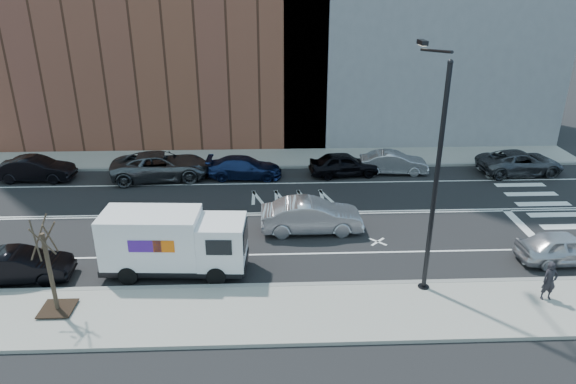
{
  "coord_description": "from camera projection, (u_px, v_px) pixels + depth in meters",
  "views": [
    {
      "loc": [
        0.93,
        -24.55,
        11.58
      ],
      "look_at": [
        1.86,
        -0.38,
        1.4
      ],
      "focal_mm": 32.0,
      "sensor_mm": 36.0,
      "label": 1
    }
  ],
  "objects": [
    {
      "name": "road_markings",
      "position": [
        253.0,
        214.0,
        27.07
      ],
      "size": [
        40.0,
        8.6,
        0.01
      ],
      "primitive_type": null,
      "color": "white",
      "rests_on": "ground"
    },
    {
      "name": "ground",
      "position": [
        253.0,
        214.0,
        27.07
      ],
      "size": [
        120.0,
        120.0,
        0.0
      ],
      "primitive_type": "plane",
      "color": "black",
      "rests_on": "ground"
    },
    {
      "name": "far_parked_f",
      "position": [
        393.0,
        163.0,
        32.48
      ],
      "size": [
        4.33,
        1.76,
        1.4
      ],
      "primitive_type": "imported",
      "rotation": [
        0.0,
        0.0,
        1.5
      ],
      "color": "#A4A3A8",
      "rests_on": "ground"
    },
    {
      "name": "far_parked_c",
      "position": [
        161.0,
        166.0,
        31.54
      ],
      "size": [
        6.26,
        3.44,
        1.66
      ],
      "primitive_type": "imported",
      "rotation": [
        0.0,
        0.0,
        1.69
      ],
      "color": "#4C4E53",
      "rests_on": "ground"
    },
    {
      "name": "sidewalk_near",
      "position": [
        246.0,
        314.0,
        18.94
      ],
      "size": [
        44.0,
        3.6,
        0.15
      ],
      "primitive_type": "cube",
      "color": "gray",
      "rests_on": "ground"
    },
    {
      "name": "pedestrian",
      "position": [
        550.0,
        281.0,
        19.41
      ],
      "size": [
        0.59,
        0.4,
        1.58
      ],
      "primitive_type": "imported",
      "rotation": [
        0.0,
        0.0,
        0.04
      ],
      "color": "black",
      "rests_on": "sidewalk_near"
    },
    {
      "name": "near_parked_rear_a",
      "position": [
        20.0,
        266.0,
        20.93
      ],
      "size": [
        4.2,
        1.72,
        1.35
      ],
      "primitive_type": "imported",
      "rotation": [
        0.0,
        0.0,
        1.64
      ],
      "color": "black",
      "rests_on": "ground"
    },
    {
      "name": "far_parked_b",
      "position": [
        36.0,
        169.0,
        31.3
      ],
      "size": [
        4.53,
        1.72,
        1.48
      ],
      "primitive_type": "imported",
      "rotation": [
        0.0,
        0.0,
        1.54
      ],
      "color": "black",
      "rests_on": "ground"
    },
    {
      "name": "crosswalk",
      "position": [
        549.0,
        209.0,
        27.64
      ],
      "size": [
        3.0,
        14.0,
        0.01
      ],
      "primitive_type": null,
      "color": "white",
      "rests_on": "ground"
    },
    {
      "name": "sidewalk_far",
      "position": [
        256.0,
        158.0,
        35.15
      ],
      "size": [
        44.0,
        3.6,
        0.15
      ],
      "primitive_type": "cube",
      "color": "gray",
      "rests_on": "ground"
    },
    {
      "name": "far_parked_e",
      "position": [
        344.0,
        164.0,
        32.11
      ],
      "size": [
        4.47,
        2.16,
        1.47
      ],
      "primitive_type": "imported",
      "rotation": [
        0.0,
        0.0,
        1.67
      ],
      "color": "black",
      "rests_on": "ground"
    },
    {
      "name": "street_tree",
      "position": [
        52.0,
        280.0,
        18.52
      ],
      "size": [
        1.2,
        1.2,
        3.75
      ],
      "color": "black",
      "rests_on": "ground"
    },
    {
      "name": "far_parked_d",
      "position": [
        244.0,
        167.0,
        31.75
      ],
      "size": [
        4.68,
        2.06,
        1.34
      ],
      "primitive_type": "imported",
      "rotation": [
        0.0,
        0.0,
        1.53
      ],
      "color": "#15234C",
      "rests_on": "ground"
    },
    {
      "name": "near_parked_front",
      "position": [
        565.0,
        248.0,
        22.3
      ],
      "size": [
        4.18,
        1.84,
        1.4
      ],
      "primitive_type": "imported",
      "rotation": [
        0.0,
        0.0,
        1.62
      ],
      "color": "silver",
      "rests_on": "ground"
    },
    {
      "name": "driving_sedan",
      "position": [
        312.0,
        216.0,
        24.97
      ],
      "size": [
        4.96,
        1.81,
        1.62
      ],
      "primitive_type": "imported",
      "rotation": [
        0.0,
        0.0,
        1.59
      ],
      "color": "#AEADB2",
      "rests_on": "ground"
    },
    {
      "name": "curb_far",
      "position": [
        255.0,
        167.0,
        33.49
      ],
      "size": [
        44.0,
        0.25,
        0.17
      ],
      "primitive_type": "cube",
      "color": "gray",
      "rests_on": "ground"
    },
    {
      "name": "streetlight",
      "position": [
        433.0,
        167.0,
        18.98
      ],
      "size": [
        0.44,
        4.02,
        9.34
      ],
      "color": "black",
      "rests_on": "ground"
    },
    {
      "name": "fedex_van",
      "position": [
        173.0,
        242.0,
        21.25
      ],
      "size": [
        6.08,
        2.38,
        2.73
      ],
      "rotation": [
        0.0,
        0.0,
        -0.05
      ],
      "color": "black",
      "rests_on": "ground"
    },
    {
      "name": "curb_near",
      "position": [
        248.0,
        287.0,
        20.59
      ],
      "size": [
        44.0,
        0.25,
        0.17
      ],
      "primitive_type": "cube",
      "color": "gray",
      "rests_on": "ground"
    },
    {
      "name": "far_parked_g",
      "position": [
        520.0,
        162.0,
        32.42
      ],
      "size": [
        5.41,
        2.75,
        1.46
      ],
      "primitive_type": "imported",
      "rotation": [
        0.0,
        0.0,
        1.63
      ],
      "color": "#414348",
      "rests_on": "ground"
    }
  ]
}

